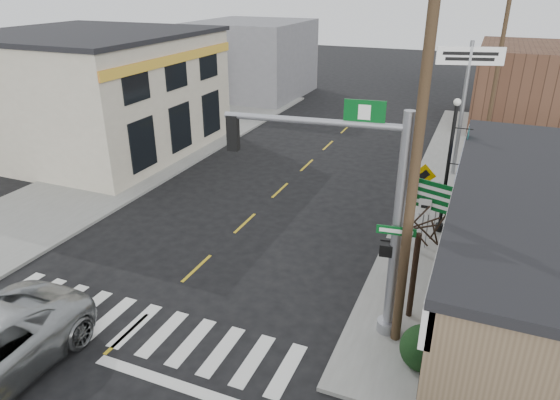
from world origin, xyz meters
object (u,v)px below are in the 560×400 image
at_px(utility_pole_near, 415,169).
at_px(utility_pole_far, 498,67).
at_px(fire_hydrant, 437,310).
at_px(guide_sign, 432,204).
at_px(dance_center_sign, 467,76).
at_px(traffic_signal_pole, 370,202).
at_px(bare_tree, 421,218).
at_px(lamp_post, 451,158).

distance_m(utility_pole_near, utility_pole_far, 20.10).
distance_m(fire_hydrant, utility_pole_far, 19.30).
bearing_deg(utility_pole_far, fire_hydrant, -93.91).
relative_size(guide_sign, fire_hydrant, 4.13).
distance_m(dance_center_sign, utility_pole_far, 5.46).
relative_size(traffic_signal_pole, utility_pole_near, 0.67).
bearing_deg(utility_pole_far, dance_center_sign, -106.42).
xyz_separation_m(fire_hydrant, bare_tree, (-0.81, -0.03, 2.98)).
bearing_deg(lamp_post, guide_sign, -82.27).
height_order(lamp_post, dance_center_sign, dance_center_sign).
distance_m(dance_center_sign, utility_pole_near, 14.75).
bearing_deg(bare_tree, lamp_post, 87.47).
height_order(traffic_signal_pole, lamp_post, traffic_signal_pole).
bearing_deg(utility_pole_near, utility_pole_far, 84.72).
xyz_separation_m(traffic_signal_pole, fire_hydrant, (2.12, 1.01, -3.67)).
bearing_deg(lamp_post, dance_center_sign, 107.90).
bearing_deg(dance_center_sign, guide_sign, -106.33).
bearing_deg(fire_hydrant, lamp_post, 94.89).
distance_m(guide_sign, dance_center_sign, 9.73).
bearing_deg(bare_tree, fire_hydrant, 1.97).
relative_size(dance_center_sign, utility_pole_far, 0.72).
height_order(fire_hydrant, utility_pole_far, utility_pole_far).
height_order(lamp_post, utility_pole_far, utility_pole_far).
bearing_deg(guide_sign, traffic_signal_pole, -84.32).
bearing_deg(guide_sign, bare_tree, -70.38).
height_order(guide_sign, utility_pole_near, utility_pole_near).
relative_size(dance_center_sign, utility_pole_near, 0.67).
distance_m(guide_sign, utility_pole_far, 14.84).
xyz_separation_m(fire_hydrant, utility_pole_far, (0.73, 18.75, 4.53)).
xyz_separation_m(fire_hydrant, utility_pole_near, (-1.00, -1.28, 4.87)).
relative_size(traffic_signal_pole, guide_sign, 2.22).
distance_m(traffic_signal_pole, utility_pole_far, 19.98).
bearing_deg(traffic_signal_pole, lamp_post, 71.26).
bearing_deg(guide_sign, lamp_post, 99.92).
bearing_deg(bare_tree, utility_pole_far, 85.32).
distance_m(fire_hydrant, bare_tree, 3.09).
relative_size(lamp_post, bare_tree, 1.29).
distance_m(guide_sign, bare_tree, 4.54).
xyz_separation_m(lamp_post, utility_pole_far, (1.26, 12.49, 1.72)).
xyz_separation_m(guide_sign, dance_center_sign, (0.19, 9.18, 3.20)).
bearing_deg(fire_hydrant, guide_sign, 101.24).
relative_size(traffic_signal_pole, lamp_post, 1.24).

